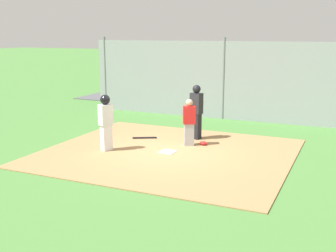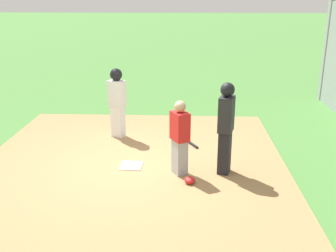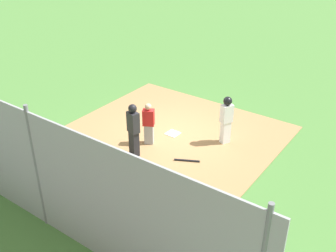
# 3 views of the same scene
# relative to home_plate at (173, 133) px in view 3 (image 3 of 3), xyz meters

# --- Properties ---
(ground_plane) EXTENTS (140.00, 140.00, 0.00)m
(ground_plane) POSITION_rel_home_plate_xyz_m (0.00, 0.00, -0.04)
(ground_plane) COLOR #477A38
(dirt_infield) EXTENTS (7.20, 6.40, 0.03)m
(dirt_infield) POSITION_rel_home_plate_xyz_m (0.00, 0.00, -0.03)
(dirt_infield) COLOR #9E774C
(dirt_infield) RESTS_ON ground_plane
(home_plate) EXTENTS (0.46, 0.46, 0.02)m
(home_plate) POSITION_rel_home_plate_xyz_m (0.00, 0.00, 0.00)
(home_plate) COLOR white
(home_plate) RESTS_ON dirt_infield
(catcher) EXTENTS (0.46, 0.41, 1.48)m
(catcher) POSITION_rel_home_plate_xyz_m (-0.29, -1.00, 0.75)
(catcher) COLOR #9E9EA3
(catcher) RESTS_ON dirt_infield
(umpire) EXTENTS (0.44, 0.35, 1.82)m
(umpire) POSITION_rel_home_plate_xyz_m (-0.20, -1.88, 0.96)
(umpire) COLOR black
(umpire) RESTS_ON dirt_infield
(runner) EXTENTS (0.40, 0.45, 1.71)m
(runner) POSITION_rel_home_plate_xyz_m (1.79, 0.56, 0.97)
(runner) COLOR silver
(runner) RESTS_ON dirt_infield
(baseball_bat) EXTENTS (0.75, 0.43, 0.06)m
(baseball_bat) POSITION_rel_home_plate_xyz_m (1.39, -1.20, 0.02)
(baseball_bat) COLOR black
(baseball_bat) RESTS_ON dirt_infield
(catcher_mask) EXTENTS (0.24, 0.20, 0.12)m
(catcher_mask) POSITION_rel_home_plate_xyz_m (-0.71, -1.20, 0.05)
(catcher_mask) COLOR red
(catcher_mask) RESTS_ON dirt_infield
(backstop_fence) EXTENTS (12.00, 0.10, 3.35)m
(backstop_fence) POSITION_rel_home_plate_xyz_m (0.00, -5.64, 1.56)
(backstop_fence) COLOR #93999E
(backstop_fence) RESTS_ON ground_plane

